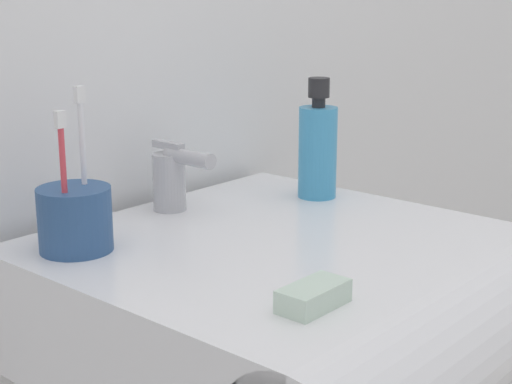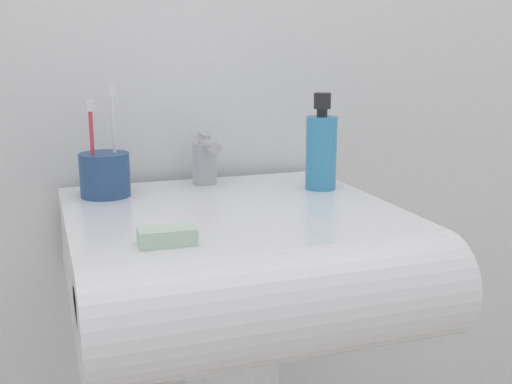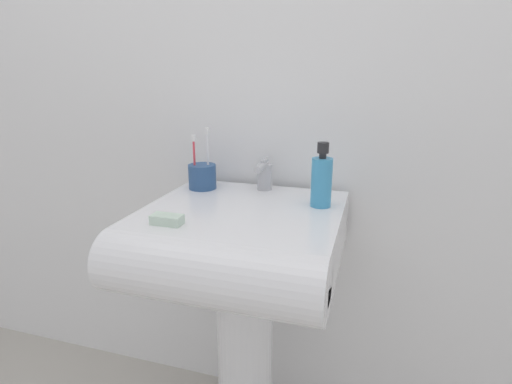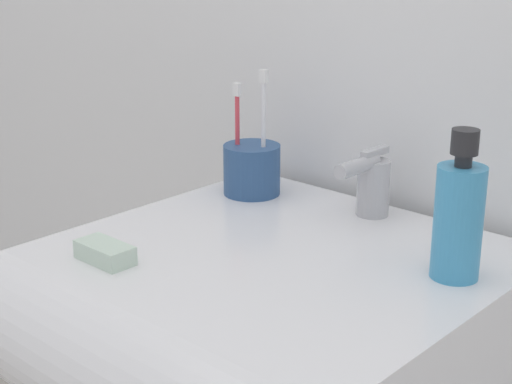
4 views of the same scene
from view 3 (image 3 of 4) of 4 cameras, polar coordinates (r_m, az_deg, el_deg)
wall_back at (r=1.34m, az=2.20°, el=15.98°), size 5.00×0.05×2.40m
sink_pedestal at (r=1.37m, az=-1.58°, el=-22.71°), size 0.17×0.17×0.69m
sink_basin at (r=1.10m, az=-2.76°, el=-7.14°), size 0.54×0.57×0.16m
faucet at (r=1.27m, az=1.15°, el=2.46°), size 0.05×0.11×0.10m
toothbrush_cup at (r=1.31m, az=-7.68°, el=2.29°), size 0.09×0.09×0.20m
soap_bottle at (r=1.13m, az=9.35°, el=1.68°), size 0.06×0.06×0.18m
bar_soap at (r=1.02m, az=-12.61°, el=-3.86°), size 0.08×0.04×0.02m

